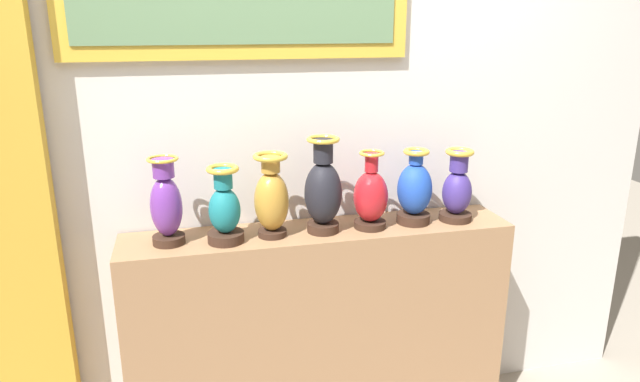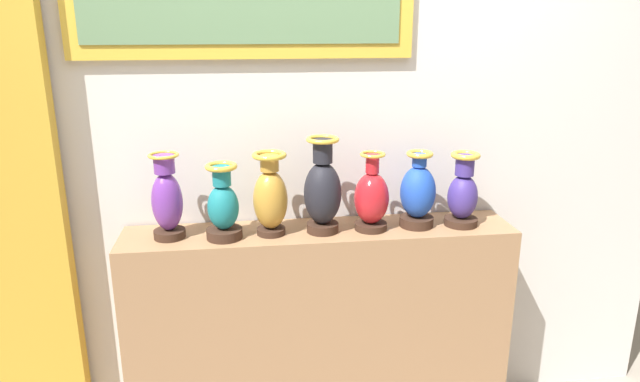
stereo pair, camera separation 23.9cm
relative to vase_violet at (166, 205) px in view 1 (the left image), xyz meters
The scene contains 9 objects.
display_shelf 0.91m from the vase_violet, ahead, with size 1.68×0.31×1.00m, color #99704C.
back_wall 0.73m from the vase_violet, 19.90° to the left, with size 3.42×0.14×2.92m.
vase_violet is the anchor object (origin of this frame).
vase_teal 0.23m from the vase_violet, ahead, with size 0.15×0.15×0.32m.
vase_ochre 0.42m from the vase_violet, ahead, with size 0.14×0.14×0.35m.
vase_onyx 0.64m from the vase_violet, ahead, with size 0.16×0.16×0.41m.
vase_crimson 0.84m from the vase_violet, ahead, with size 0.15×0.15×0.34m.
vase_sapphire 1.05m from the vase_violet, ahead, with size 0.15×0.15×0.33m.
vase_indigo 1.25m from the vase_violet, ahead, with size 0.14×0.14×0.32m.
Camera 1 is at (-0.54, -2.23, 1.86)m, focal length 32.06 mm.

